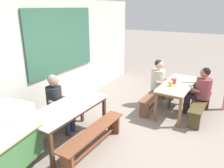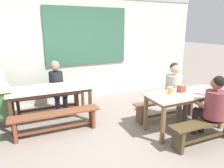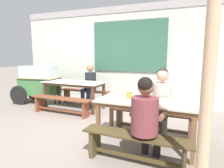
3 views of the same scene
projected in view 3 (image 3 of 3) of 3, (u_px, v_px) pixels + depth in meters
The scene contains 15 objects.
ground_plane at pixel (88, 131), 3.76m from camera, with size 40.00×40.00×0.00m, color gray.
backdrop_wall at pixel (126, 53), 5.80m from camera, with size 7.24×0.23×2.94m.
dining_table_far at pixel (74, 84), 5.23m from camera, with size 1.72×0.78×0.76m.
dining_table_near at pixel (146, 106), 3.02m from camera, with size 1.62×0.72×0.76m.
bench_far_back at pixel (85, 94), 5.81m from camera, with size 1.60×0.34×0.43m.
bench_far_front at pixel (61, 103), 4.77m from camera, with size 1.69×0.35×0.43m.
bench_near_back at pixel (152, 119), 3.60m from camera, with size 1.59×0.30×0.43m.
bench_near_front at pixel (135, 145), 2.56m from camera, with size 1.50×0.34×0.43m.
food_cart at pixel (39, 81), 5.88m from camera, with size 1.62×0.92×1.17m.
person_near_front at pixel (146, 116), 2.51m from camera, with size 0.50×0.58×1.22m.
person_right_near_table at pixel (161, 98), 3.41m from camera, with size 0.46×0.56×1.26m.
person_center_facing at pixel (90, 82), 5.60m from camera, with size 0.45×0.59×1.24m.
tissue_box at pixel (145, 96), 3.10m from camera, with size 0.13×0.10×0.15m.
condiment_jar at pixel (130, 94), 3.20m from camera, with size 0.10×0.10×0.14m.
wooden_support_post at pixel (208, 86), 1.68m from camera, with size 0.11×0.11×2.42m, color tan.
Camera 3 is at (1.77, -3.15, 1.48)m, focal length 30.35 mm.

